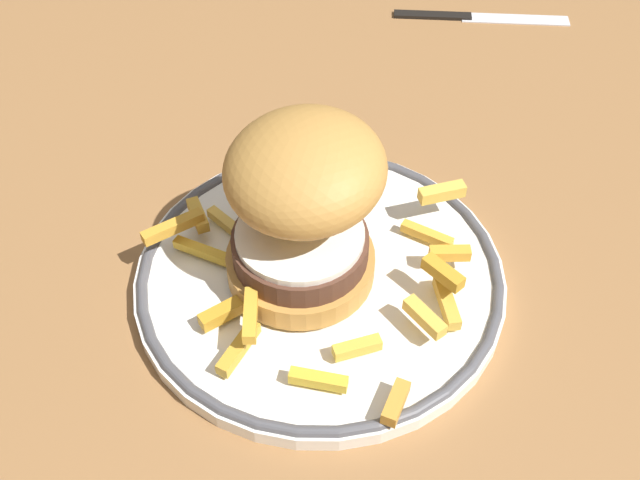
# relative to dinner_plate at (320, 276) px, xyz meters

# --- Properties ---
(ground_plane) EXTENTS (1.37, 1.09, 0.04)m
(ground_plane) POSITION_rel_dinner_plate_xyz_m (-0.05, 0.01, -0.03)
(ground_plane) COLOR olive
(dinner_plate) EXTENTS (0.26, 0.26, 0.02)m
(dinner_plate) POSITION_rel_dinner_plate_xyz_m (0.00, 0.00, 0.00)
(dinner_plate) COLOR white
(dinner_plate) RESTS_ON ground_plane
(burger) EXTENTS (0.14, 0.14, 0.12)m
(burger) POSITION_rel_dinner_plate_xyz_m (-0.01, 0.01, 0.07)
(burger) COLOR #BE843B
(burger) RESTS_ON dinner_plate
(fries_pile) EXTENTS (0.23, 0.22, 0.03)m
(fries_pile) POSITION_rel_dinner_plate_xyz_m (-0.01, -0.02, 0.02)
(fries_pile) COLOR gold
(fries_pile) RESTS_ON dinner_plate
(knife) EXTENTS (0.16, 0.11, 0.01)m
(knife) POSITION_rel_dinner_plate_xyz_m (0.30, 0.24, -0.01)
(knife) COLOR black
(knife) RESTS_ON ground_plane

